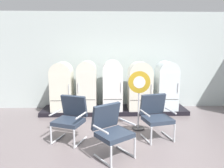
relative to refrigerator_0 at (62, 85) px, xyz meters
name	(u,v)px	position (x,y,z in m)	size (l,w,h in m)	color
ground	(122,164)	(1.62, -2.92, -0.94)	(12.00, 10.00, 0.05)	slate
back_wall	(114,60)	(1.62, 0.74, 0.70)	(11.76, 0.12, 3.21)	silver
display_plinth	(114,110)	(1.62, 0.11, -0.85)	(4.59, 0.95, 0.13)	black
refrigerator_0	(62,85)	(0.00, 0.00, 0.00)	(0.64, 0.68, 1.49)	silver
refrigerator_1	(87,84)	(0.77, 0.00, 0.02)	(0.58, 0.69, 1.53)	silver
refrigerator_2	(112,83)	(1.56, 0.00, 0.04)	(0.60, 0.69, 1.55)	white
refrigerator_3	(140,85)	(2.41, -0.02, 0.00)	(0.72, 0.63, 1.50)	silver
refrigerator_4	(166,84)	(3.26, 0.02, 0.01)	(0.62, 0.71, 1.51)	white
armchair_left	(71,116)	(0.55, -1.91, -0.36)	(0.80, 0.81, 1.00)	silver
armchair_right	(156,114)	(2.49, -1.83, -0.36)	(0.76, 0.76, 1.00)	silver
armchair_center	(111,128)	(1.44, -2.64, -0.36)	(0.86, 0.87, 1.00)	silver
sign_stand	(139,99)	(2.17, -1.35, -0.12)	(0.55, 0.32, 1.49)	#2D2D30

